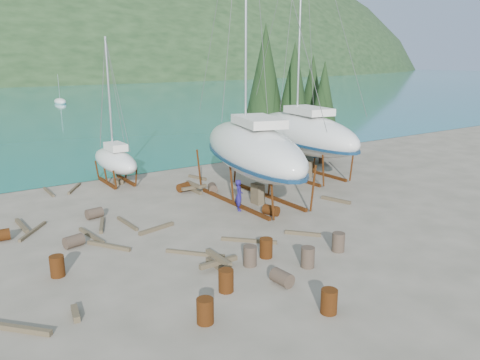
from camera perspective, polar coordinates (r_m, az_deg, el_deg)
ground at (r=24.23m, az=2.32°, el=-6.20°), size 600.00×600.00×0.00m
far_house_right at (r=212.73m, az=-23.08°, el=11.84°), size 6.60×5.60×5.60m
cypress_near_right at (r=39.97m, az=6.59°, el=10.43°), size 3.60×3.60×10.00m
cypress_mid_right at (r=39.58m, az=10.13°, el=9.00°), size 3.06×3.06×8.50m
cypress_back_left at (r=40.52m, az=3.09°, el=11.79°), size 4.14×4.14×11.50m
cypress_far_right at (r=42.75m, az=8.76°, el=9.83°), size 3.24×3.24×9.00m
moored_boat_mid at (r=101.27m, az=-21.08°, el=8.91°), size 2.00×5.00×6.05m
large_sailboat_near at (r=28.35m, az=1.46°, el=3.83°), size 7.10×13.63×20.60m
large_sailboat_far at (r=35.36m, az=7.61°, el=5.73°), size 5.51×13.01×19.92m
small_sailboat_shore at (r=34.19m, az=-14.98°, el=2.36°), size 2.06×6.30×10.04m
worker at (r=27.12m, az=-0.12°, el=-1.86°), size 0.68×0.79×1.84m
drum_1 at (r=18.71m, az=5.14°, el=-11.79°), size 0.64×0.92×0.58m
drum_2 at (r=25.60m, az=-27.21°, el=-6.02°), size 0.93×0.67×0.58m
drum_3 at (r=16.98m, az=10.80°, el=-14.33°), size 0.58×0.58×0.88m
drum_4 at (r=31.44m, az=-6.88°, el=-0.86°), size 1.02×0.84×0.58m
drum_5 at (r=20.25m, az=8.26°, el=-9.29°), size 0.58×0.58×0.88m
drum_6 at (r=26.53m, az=3.81°, el=-3.70°), size 0.84×1.02×0.58m
drum_8 at (r=20.61m, az=-21.39°, el=-9.75°), size 0.58×0.58×0.88m
drum_9 at (r=27.19m, az=-17.34°, el=-3.89°), size 0.95×0.70×0.58m
drum_10 at (r=18.09m, az=-1.71°, el=-12.16°), size 0.58×0.58×0.88m
drum_11 at (r=31.05m, az=-3.36°, el=-0.98°), size 0.88×1.04×0.58m
drum_13 at (r=16.19m, az=-4.27°, el=-15.63°), size 0.58×0.58×0.88m
drum_14 at (r=20.99m, az=3.20°, el=-8.27°), size 0.58×0.58×0.88m
drum_15 at (r=23.45m, az=-19.61°, el=-7.03°), size 0.99×0.77×0.58m
drum_16 at (r=20.17m, az=1.23°, el=-9.23°), size 0.58×0.58×0.88m
drum_17 at (r=22.06m, az=11.90°, el=-7.42°), size 0.58×0.58×0.88m
timber_0 at (r=33.38m, az=-22.29°, el=-1.34°), size 0.17×2.42×0.14m
timber_1 at (r=29.63m, az=11.62°, el=-2.40°), size 0.74×1.95×0.19m
timber_2 at (r=27.18m, az=-25.06°, el=-5.07°), size 0.30×2.35×0.19m
timber_3 at (r=21.42m, az=-5.50°, el=-8.91°), size 1.95×2.19×0.15m
timber_4 at (r=25.81m, az=-16.50°, el=-5.28°), size 0.94×2.13×0.17m
timber_5 at (r=22.75m, az=1.07°, el=-7.38°), size 2.03×2.06×0.16m
timber_6 at (r=34.67m, az=-5.22°, el=0.31°), size 0.65×1.72×0.19m
timber_7 at (r=23.81m, az=7.65°, el=-6.47°), size 1.32×1.49×0.17m
timber_8 at (r=24.63m, az=-10.15°, el=-5.84°), size 2.12×0.65×0.19m
timber_9 at (r=33.63m, az=-19.53°, el=-0.97°), size 1.46×2.23×0.15m
timber_11 at (r=25.75m, az=-13.59°, el=-5.16°), size 0.28×2.38×0.15m
timber_12 at (r=22.96m, az=-15.71°, el=-7.73°), size 1.43×2.12×0.17m
timber_13 at (r=17.61m, az=-19.42°, el=-15.08°), size 0.37×1.00×0.22m
timber_14 at (r=17.64m, az=-26.30°, el=-15.81°), size 2.21×2.39×0.18m
timber_15 at (r=26.17m, az=-23.93°, el=-5.72°), size 1.75×2.21×0.15m
timber_17 at (r=24.48m, az=-17.69°, el=-6.48°), size 0.50×2.59×0.16m
timber_pile_fore at (r=19.93m, az=-2.64°, el=-10.00°), size 1.80×1.80×0.60m
timber_pile_aft at (r=31.23m, az=-5.61°, el=-0.91°), size 1.80×1.80×0.60m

